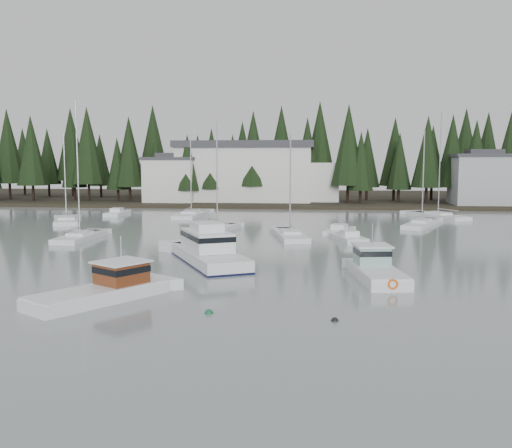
{
  "coord_description": "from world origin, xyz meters",
  "views": [
    {
      "loc": [
        7.95,
        -21.8,
        7.72
      ],
      "look_at": [
        2.97,
        25.5,
        2.5
      ],
      "focal_mm": 40.0,
      "sensor_mm": 36.0,
      "label": 1
    }
  ],
  "objects_px": {
    "lobster_boat_brown": "(103,292)",
    "cabin_cruiser_center": "(208,253)",
    "sailboat_2": "(217,231)",
    "sailboat_10": "(191,216)",
    "sailboat_11": "(80,239)",
    "sailboat_3": "(67,222)",
    "harbor_inn": "(256,172)",
    "runabout_4": "(339,232)",
    "sailboat_9": "(290,237)",
    "runabout_1": "(349,240)",
    "house_east_a": "(483,178)",
    "sailboat_8": "(422,225)",
    "lobster_boat_teal": "(376,271)",
    "runabout_3": "(117,214)",
    "house_west": "(171,179)",
    "sailboat_6": "(438,217)"
  },
  "relations": [
    {
      "from": "sailboat_11",
      "to": "lobster_boat_brown",
      "type": "bearing_deg",
      "value": -153.99
    },
    {
      "from": "sailboat_3",
      "to": "harbor_inn",
      "type": "bearing_deg",
      "value": -53.11
    },
    {
      "from": "house_east_a",
      "to": "runabout_4",
      "type": "distance_m",
      "value": 46.25
    },
    {
      "from": "lobster_boat_brown",
      "to": "cabin_cruiser_center",
      "type": "height_order",
      "value": "cabin_cruiser_center"
    },
    {
      "from": "harbor_inn",
      "to": "sailboat_10",
      "type": "relative_size",
      "value": 2.47
    },
    {
      "from": "sailboat_3",
      "to": "house_east_a",
      "type": "bearing_deg",
      "value": -85.4
    },
    {
      "from": "sailboat_9",
      "to": "runabout_4",
      "type": "relative_size",
      "value": 1.91
    },
    {
      "from": "lobster_boat_teal",
      "to": "sailboat_6",
      "type": "distance_m",
      "value": 44.92
    },
    {
      "from": "lobster_boat_brown",
      "to": "sailboat_8",
      "type": "xyz_separation_m",
      "value": [
        24.61,
        39.99,
        -0.39
      ]
    },
    {
      "from": "sailboat_3",
      "to": "sailboat_10",
      "type": "height_order",
      "value": "sailboat_10"
    },
    {
      "from": "runabout_1",
      "to": "sailboat_9",
      "type": "bearing_deg",
      "value": 55.34
    },
    {
      "from": "house_west",
      "to": "sailboat_10",
      "type": "height_order",
      "value": "sailboat_10"
    },
    {
      "from": "harbor_inn",
      "to": "house_east_a",
      "type": "bearing_deg",
      "value": -6.36
    },
    {
      "from": "sailboat_6",
      "to": "sailboat_11",
      "type": "height_order",
      "value": "sailboat_6"
    },
    {
      "from": "cabin_cruiser_center",
      "to": "runabout_1",
      "type": "distance_m",
      "value": 17.5
    },
    {
      "from": "sailboat_6",
      "to": "sailboat_11",
      "type": "distance_m",
      "value": 48.25
    },
    {
      "from": "sailboat_10",
      "to": "runabout_3",
      "type": "bearing_deg",
      "value": 89.07
    },
    {
      "from": "sailboat_9",
      "to": "runabout_1",
      "type": "xyz_separation_m",
      "value": [
        5.9,
        -2.01,
        0.08
      ]
    },
    {
      "from": "house_west",
      "to": "sailboat_10",
      "type": "distance_m",
      "value": 23.73
    },
    {
      "from": "sailboat_3",
      "to": "runabout_3",
      "type": "distance_m",
      "value": 10.89
    },
    {
      "from": "sailboat_10",
      "to": "sailboat_11",
      "type": "height_order",
      "value": "sailboat_11"
    },
    {
      "from": "house_east_a",
      "to": "harbor_inn",
      "type": "relative_size",
      "value": 0.36
    },
    {
      "from": "cabin_cruiser_center",
      "to": "sailboat_2",
      "type": "xyz_separation_m",
      "value": [
        -2.67,
        19.4,
        -0.63
      ]
    },
    {
      "from": "lobster_boat_brown",
      "to": "sailboat_2",
      "type": "relative_size",
      "value": 0.65
    },
    {
      "from": "runabout_4",
      "to": "sailboat_2",
      "type": "bearing_deg",
      "value": 105.25
    },
    {
      "from": "sailboat_10",
      "to": "house_east_a",
      "type": "bearing_deg",
      "value": -63.97
    },
    {
      "from": "harbor_inn",
      "to": "runabout_1",
      "type": "height_order",
      "value": "harbor_inn"
    },
    {
      "from": "house_west",
      "to": "sailboat_8",
      "type": "distance_m",
      "value": 49.55
    },
    {
      "from": "harbor_inn",
      "to": "sailboat_9",
      "type": "distance_m",
      "value": 47.42
    },
    {
      "from": "lobster_boat_teal",
      "to": "runabout_4",
      "type": "xyz_separation_m",
      "value": [
        -1.45,
        23.79,
        -0.36
      ]
    },
    {
      "from": "sailboat_6",
      "to": "sailboat_11",
      "type": "bearing_deg",
      "value": 97.24
    },
    {
      "from": "runabout_3",
      "to": "lobster_boat_brown",
      "type": "bearing_deg",
      "value": -163.3
    },
    {
      "from": "cabin_cruiser_center",
      "to": "sailboat_6",
      "type": "height_order",
      "value": "sailboat_6"
    },
    {
      "from": "sailboat_8",
      "to": "runabout_4",
      "type": "relative_size",
      "value": 2.11
    },
    {
      "from": "sailboat_10",
      "to": "sailboat_11",
      "type": "bearing_deg",
      "value": 168.65
    },
    {
      "from": "sailboat_8",
      "to": "sailboat_10",
      "type": "height_order",
      "value": "sailboat_8"
    },
    {
      "from": "sailboat_8",
      "to": "runabout_4",
      "type": "bearing_deg",
      "value": 153.21
    },
    {
      "from": "runabout_3",
      "to": "house_east_a",
      "type": "bearing_deg",
      "value": -72.55
    },
    {
      "from": "house_west",
      "to": "sailboat_6",
      "type": "bearing_deg",
      "value": -25.09
    },
    {
      "from": "runabout_1",
      "to": "sailboat_3",
      "type": "bearing_deg",
      "value": 53.25
    },
    {
      "from": "harbor_inn",
      "to": "runabout_4",
      "type": "bearing_deg",
      "value": -72.48
    },
    {
      "from": "house_west",
      "to": "sailboat_2",
      "type": "xyz_separation_m",
      "value": [
        15.12,
        -38.81,
        -4.58
      ]
    },
    {
      "from": "sailboat_3",
      "to": "runabout_1",
      "type": "xyz_separation_m",
      "value": [
        34.81,
        -13.27,
        0.07
      ]
    },
    {
      "from": "sailboat_6",
      "to": "sailboat_10",
      "type": "height_order",
      "value": "sailboat_6"
    },
    {
      "from": "cabin_cruiser_center",
      "to": "lobster_boat_teal",
      "type": "xyz_separation_m",
      "value": [
        12.16,
        -4.88,
        -0.22
      ]
    },
    {
      "from": "harbor_inn",
      "to": "runabout_4",
      "type": "height_order",
      "value": "harbor_inn"
    },
    {
      "from": "runabout_3",
      "to": "sailboat_11",
      "type": "bearing_deg",
      "value": -170.36
    },
    {
      "from": "runabout_4",
      "to": "harbor_inn",
      "type": "bearing_deg",
      "value": 34.83
    },
    {
      "from": "sailboat_2",
      "to": "sailboat_8",
      "type": "xyz_separation_m",
      "value": [
        23.64,
        8.27,
        -0.01
      ]
    },
    {
      "from": "sailboat_9",
      "to": "sailboat_11",
      "type": "bearing_deg",
      "value": 88.86
    }
  ]
}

